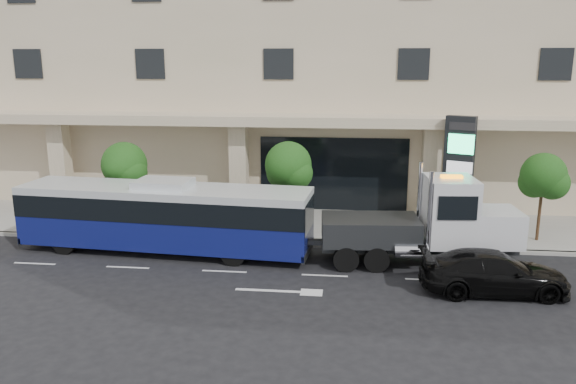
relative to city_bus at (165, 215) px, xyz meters
name	(u,v)px	position (x,y,z in m)	size (l,w,h in m)	color
ground	(326,262)	(7.06, -0.59, -1.64)	(120.00, 120.00, 0.00)	black
sidewalk	(331,226)	(7.06, 4.41, -1.56)	(120.00, 6.00, 0.15)	gray
curb	(328,245)	(7.06, 1.41, -1.56)	(120.00, 0.30, 0.15)	gray
convention_center	(339,32)	(7.06, 14.83, 8.33)	(60.00, 17.60, 20.00)	#BBAD8C
tree_left	(125,168)	(-2.92, 3.00, 1.47)	(2.27, 2.20, 4.22)	#422B19
tree_mid	(289,168)	(5.08, 3.00, 1.62)	(2.28, 2.20, 4.38)	#422B19
tree_right	(544,179)	(16.58, 3.00, 1.40)	(2.10, 2.00, 4.04)	#422B19
city_bus	(165,215)	(0.00, 0.00, 0.00)	(12.87, 3.65, 3.22)	black
tow_truck	(429,225)	(11.18, -0.31, 0.05)	(9.04, 2.79, 4.10)	#2D3033
black_sedan	(494,272)	(13.18, -3.02, -0.88)	(2.13, 5.23, 1.52)	black
signage_pylon	(458,173)	(13.07, 4.29, 1.32)	(1.44, 1.04, 5.52)	black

